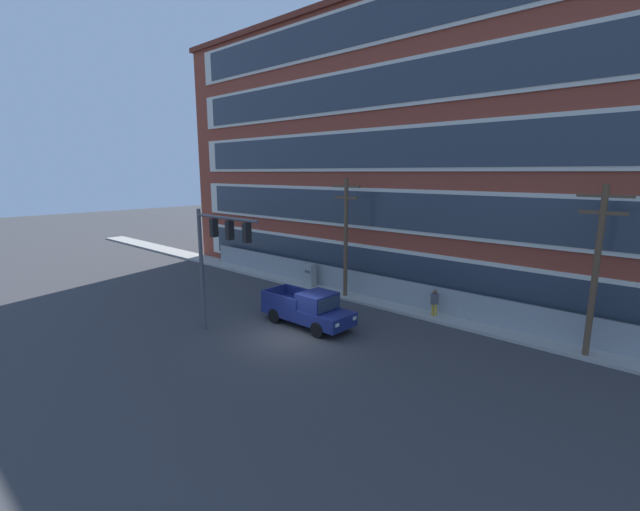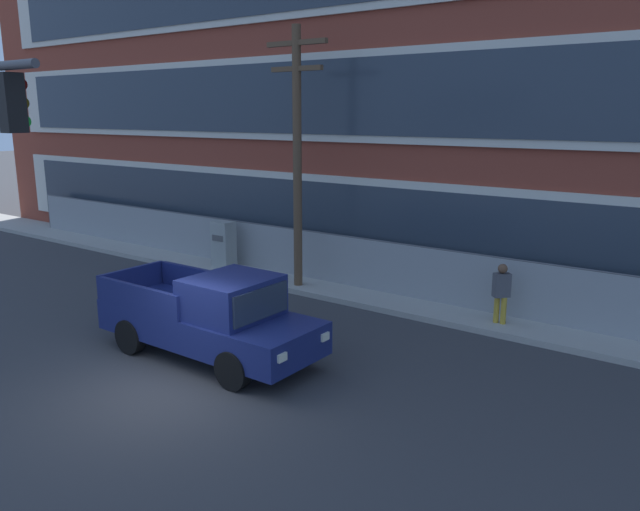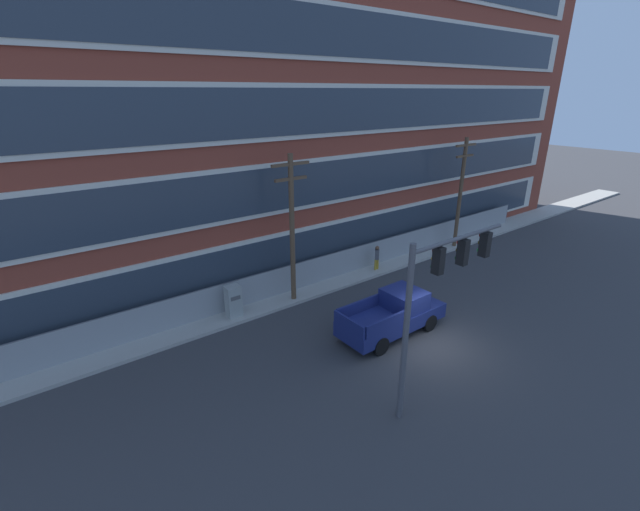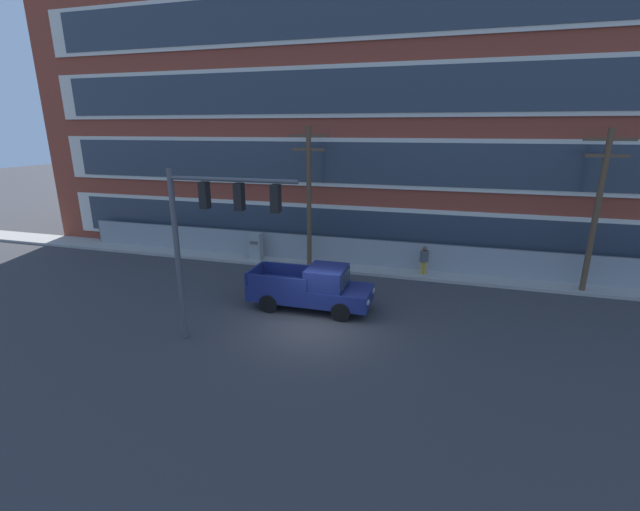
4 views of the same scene
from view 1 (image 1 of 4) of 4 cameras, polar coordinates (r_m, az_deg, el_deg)
The scene contains 10 objects.
ground_plane at distance 21.79m, azimuth -3.79°, elevation -10.87°, with size 160.00×160.00×0.00m, color #38383A.
sidewalk_building_side at distance 27.40m, azimuth 8.05°, elevation -6.14°, with size 80.00×2.08×0.16m, color #9E9B93.
brick_mill_building at distance 30.23m, azimuth 18.86°, elevation 13.16°, with size 48.31×10.26×19.05m.
chain_link_fence at distance 26.91m, azimuth 10.22°, elevation -4.78°, with size 37.28×0.06×1.70m.
traffic_signal_mast at distance 21.44m, azimuth -13.62°, elevation 1.21°, with size 4.72×0.43×6.32m.
pickup_truck_navy at distance 23.01m, azimuth -1.53°, elevation -7.17°, with size 5.38×2.07×1.96m.
utility_pole_near_corner at distance 27.44m, azimuth 3.46°, elevation 2.94°, with size 2.11×0.26×7.75m.
utility_pole_midblock at distance 21.70m, azimuth 32.93°, elevation -1.14°, with size 2.07×0.26×7.66m.
electrical_cabinet at distance 30.42m, azimuth -1.33°, elevation -2.73°, with size 0.71×0.56×1.75m.
pedestrian_near_cabinet at distance 24.95m, azimuth 15.03°, elevation -6.00°, with size 0.45×0.45×1.69m.
Camera 1 is at (14.63, -13.95, 8.13)m, focal length 24.00 mm.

